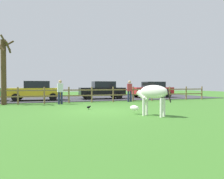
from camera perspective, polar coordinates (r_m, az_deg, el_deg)
ground_plane at (r=10.65m, az=-3.49°, el=-5.82°), size 60.00×60.00×0.00m
parking_asphalt at (r=19.74m, az=-10.46°, el=-2.45°), size 28.00×7.40×0.05m
paddock_fence at (r=15.45m, az=-8.57°, el=-1.14°), size 21.94×0.11×1.16m
bare_tree at (r=15.50m, az=-27.48°, el=5.02°), size 1.35×1.38×4.57m
zebra at (r=8.99m, az=10.81°, el=-1.25°), size 1.28×1.67×1.41m
crow_on_grass at (r=11.25m, az=-6.37°, el=-4.79°), size 0.21×0.10×0.20m
parked_car_black at (r=18.90m, az=-2.67°, el=-0.12°), size 4.06×2.00×1.56m
parked_car_red at (r=21.29m, az=10.90°, el=0.03°), size 4.06×2.00×1.56m
parked_car_yellow at (r=17.99m, az=-19.98°, el=-0.27°), size 4.06×2.01×1.56m
visitor_left_of_tree at (r=14.50m, az=-13.93°, el=-0.35°), size 0.39×0.27×1.64m
visitor_right_of_tree at (r=16.12m, az=4.81°, el=-0.15°), size 0.40×0.30×1.64m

